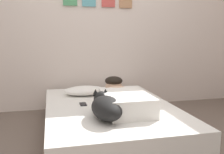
{
  "coord_description": "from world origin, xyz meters",
  "views": [
    {
      "loc": [
        -0.7,
        -2.27,
        1.05
      ],
      "look_at": [
        0.0,
        0.65,
        0.57
      ],
      "focal_mm": 41.73,
      "sensor_mm": 36.0,
      "label": 1
    }
  ],
  "objects_px": {
    "person_lying": "(122,98)",
    "coffee_cup": "(111,92)",
    "dog": "(106,107)",
    "pillow": "(85,91)",
    "bed": "(109,119)",
    "cell_phone": "(83,104)"
  },
  "relations": [
    {
      "from": "bed",
      "to": "pillow",
      "type": "distance_m",
      "value": 0.6
    },
    {
      "from": "bed",
      "to": "person_lying",
      "type": "relative_size",
      "value": 2.17
    },
    {
      "from": "bed",
      "to": "coffee_cup",
      "type": "relative_size",
      "value": 15.97
    },
    {
      "from": "bed",
      "to": "cell_phone",
      "type": "bearing_deg",
      "value": 164.08
    },
    {
      "from": "person_lying",
      "to": "dog",
      "type": "xyz_separation_m",
      "value": [
        -0.22,
        -0.28,
        -0.0
      ]
    },
    {
      "from": "person_lying",
      "to": "coffee_cup",
      "type": "height_order",
      "value": "person_lying"
    },
    {
      "from": "person_lying",
      "to": "bed",
      "type": "bearing_deg",
      "value": 123.16
    },
    {
      "from": "dog",
      "to": "pillow",
      "type": "bearing_deg",
      "value": 93.63
    },
    {
      "from": "person_lying",
      "to": "cell_phone",
      "type": "height_order",
      "value": "person_lying"
    },
    {
      "from": "bed",
      "to": "pillow",
      "type": "xyz_separation_m",
      "value": [
        -0.19,
        0.53,
        0.22
      ]
    },
    {
      "from": "pillow",
      "to": "coffee_cup",
      "type": "distance_m",
      "value": 0.32
    },
    {
      "from": "cell_phone",
      "to": "bed",
      "type": "bearing_deg",
      "value": -15.92
    },
    {
      "from": "pillow",
      "to": "person_lying",
      "type": "distance_m",
      "value": 0.74
    },
    {
      "from": "bed",
      "to": "coffee_cup",
      "type": "xyz_separation_m",
      "value": [
        0.11,
        0.43,
        0.2
      ]
    },
    {
      "from": "dog",
      "to": "coffee_cup",
      "type": "distance_m",
      "value": 0.89
    },
    {
      "from": "coffee_cup",
      "to": "cell_phone",
      "type": "xyz_separation_m",
      "value": [
        -0.39,
        -0.35,
        -0.03
      ]
    },
    {
      "from": "person_lying",
      "to": "cell_phone",
      "type": "bearing_deg",
      "value": 148.59
    },
    {
      "from": "dog",
      "to": "cell_phone",
      "type": "relative_size",
      "value": 4.11
    },
    {
      "from": "pillow",
      "to": "coffee_cup",
      "type": "bearing_deg",
      "value": -17.77
    },
    {
      "from": "person_lying",
      "to": "dog",
      "type": "height_order",
      "value": "person_lying"
    },
    {
      "from": "dog",
      "to": "coffee_cup",
      "type": "xyz_separation_m",
      "value": [
        0.24,
        0.86,
        -0.07
      ]
    },
    {
      "from": "pillow",
      "to": "dog",
      "type": "xyz_separation_m",
      "value": [
        0.06,
        -0.95,
        0.05
      ]
    }
  ]
}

